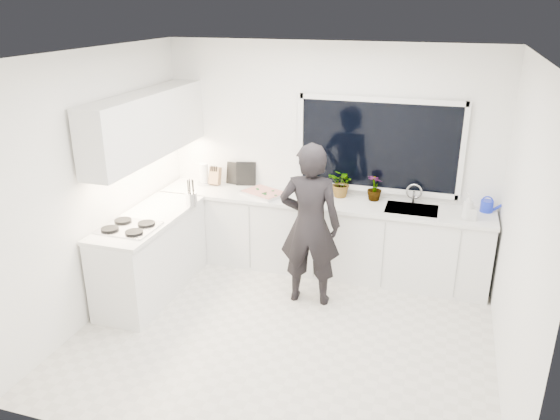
% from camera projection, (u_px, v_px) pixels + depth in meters
% --- Properties ---
extents(floor, '(4.00, 3.50, 0.02)m').
position_uv_depth(floor, '(285.00, 333.00, 5.48)').
color(floor, beige).
rests_on(floor, ground).
extents(wall_back, '(4.00, 0.02, 2.70)m').
position_uv_depth(wall_back, '(328.00, 157.00, 6.56)').
color(wall_back, white).
rests_on(wall_back, ground).
extents(wall_left, '(0.02, 3.50, 2.70)m').
position_uv_depth(wall_left, '(97.00, 186.00, 5.55)').
color(wall_left, white).
rests_on(wall_left, ground).
extents(wall_right, '(0.02, 3.50, 2.70)m').
position_uv_depth(wall_right, '(522.00, 233.00, 4.43)').
color(wall_right, white).
rests_on(wall_right, ground).
extents(ceiling, '(4.00, 3.50, 0.02)m').
position_uv_depth(ceiling, '(286.00, 53.00, 4.51)').
color(ceiling, white).
rests_on(ceiling, wall_back).
extents(window, '(1.80, 0.02, 1.00)m').
position_uv_depth(window, '(378.00, 146.00, 6.29)').
color(window, black).
rests_on(window, wall_back).
extents(base_cabinets_back, '(3.92, 0.58, 0.88)m').
position_uv_depth(base_cabinets_back, '(320.00, 236.00, 6.61)').
color(base_cabinets_back, white).
rests_on(base_cabinets_back, floor).
extents(base_cabinets_left, '(0.58, 1.60, 0.88)m').
position_uv_depth(base_cabinets_left, '(152.00, 256.00, 6.10)').
color(base_cabinets_left, white).
rests_on(base_cabinets_left, floor).
extents(countertop_back, '(3.94, 0.62, 0.04)m').
position_uv_depth(countertop_back, '(321.00, 201.00, 6.44)').
color(countertop_back, silver).
rests_on(countertop_back, base_cabinets_back).
extents(countertop_left, '(0.62, 1.60, 0.04)m').
position_uv_depth(countertop_left, '(148.00, 218.00, 5.93)').
color(countertop_left, silver).
rests_on(countertop_left, base_cabinets_left).
extents(upper_cabinets, '(0.34, 2.10, 0.70)m').
position_uv_depth(upper_cabinets, '(147.00, 125.00, 5.94)').
color(upper_cabinets, white).
rests_on(upper_cabinets, wall_left).
extents(sink, '(0.58, 0.42, 0.14)m').
position_uv_depth(sink, '(411.00, 213.00, 6.17)').
color(sink, silver).
rests_on(sink, countertop_back).
extents(faucet, '(0.03, 0.03, 0.22)m').
position_uv_depth(faucet, '(414.00, 194.00, 6.29)').
color(faucet, silver).
rests_on(faucet, countertop_back).
extents(stovetop, '(0.56, 0.48, 0.03)m').
position_uv_depth(stovetop, '(128.00, 227.00, 5.61)').
color(stovetop, black).
rests_on(stovetop, countertop_left).
extents(person, '(0.69, 0.48, 1.79)m').
position_uv_depth(person, '(310.00, 225.00, 5.76)').
color(person, black).
rests_on(person, floor).
extents(pizza_tray, '(0.61, 0.55, 0.03)m').
position_uv_depth(pizza_tray, '(264.00, 193.00, 6.60)').
color(pizza_tray, silver).
rests_on(pizza_tray, countertop_back).
extents(pizza, '(0.55, 0.49, 0.01)m').
position_uv_depth(pizza, '(264.00, 192.00, 6.60)').
color(pizza, '#B01917').
rests_on(pizza, pizza_tray).
extents(watering_can, '(0.18, 0.18, 0.13)m').
position_uv_depth(watering_can, '(487.00, 206.00, 6.04)').
color(watering_can, '#1528C5').
rests_on(watering_can, countertop_back).
extents(paper_towel_roll, '(0.14, 0.14, 0.26)m').
position_uv_depth(paper_towel_roll, '(204.00, 175.00, 6.91)').
color(paper_towel_roll, silver).
rests_on(paper_towel_roll, countertop_back).
extents(knife_block, '(0.13, 0.10, 0.22)m').
position_uv_depth(knife_block, '(215.00, 176.00, 6.92)').
color(knife_block, '#8B6140').
rests_on(knife_block, countertop_back).
extents(utensil_crock, '(0.13, 0.13, 0.16)m').
position_uv_depth(utensil_crock, '(192.00, 199.00, 6.21)').
color(utensil_crock, '#BABBBF').
rests_on(utensil_crock, countertop_left).
extents(picture_frame_large, '(0.22, 0.04, 0.28)m').
position_uv_depth(picture_frame_large, '(235.00, 173.00, 6.93)').
color(picture_frame_large, black).
rests_on(picture_frame_large, countertop_back).
extents(picture_frame_small, '(0.25, 0.08, 0.30)m').
position_uv_depth(picture_frame_small, '(246.00, 174.00, 6.89)').
color(picture_frame_small, black).
rests_on(picture_frame_small, countertop_back).
extents(herb_plants, '(0.90, 0.37, 0.34)m').
position_uv_depth(herb_plants, '(344.00, 184.00, 6.45)').
color(herb_plants, '#26662D').
rests_on(herb_plants, countertop_back).
extents(soap_bottles, '(0.17, 0.16, 0.29)m').
position_uv_depth(soap_bottles, '(469.00, 208.00, 5.80)').
color(soap_bottles, '#D8BF66').
rests_on(soap_bottles, countertop_back).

